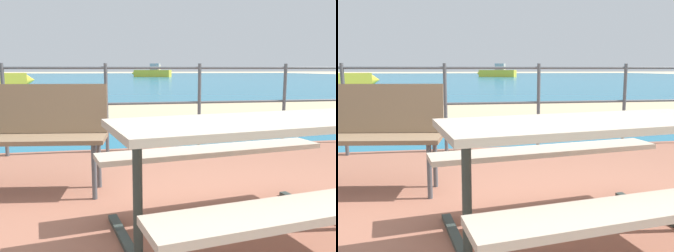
% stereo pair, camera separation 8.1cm
% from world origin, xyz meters
% --- Properties ---
extents(ground_plane, '(240.00, 240.00, 0.00)m').
position_xyz_m(ground_plane, '(0.00, 0.00, 0.00)').
color(ground_plane, beige).
extents(patio_paving, '(6.40, 5.20, 0.06)m').
position_xyz_m(patio_paving, '(0.00, 0.00, 0.03)').
color(patio_paving, '#935B47').
rests_on(patio_paving, ground).
extents(sea_water, '(90.00, 90.00, 0.01)m').
position_xyz_m(sea_water, '(0.00, 40.00, 0.01)').
color(sea_water, '#196B8E').
rests_on(sea_water, ground).
extents(beach_strip, '(54.15, 6.89, 0.01)m').
position_xyz_m(beach_strip, '(0.00, 6.99, 0.01)').
color(beach_strip, tan).
rests_on(beach_strip, ground).
extents(picnic_table, '(1.86, 1.63, 0.75)m').
position_xyz_m(picnic_table, '(0.20, -0.24, 0.63)').
color(picnic_table, tan).
rests_on(picnic_table, patio_paving).
extents(park_bench, '(1.58, 0.60, 0.91)m').
position_xyz_m(park_bench, '(-1.39, 1.06, 0.61)').
color(park_bench, '#7A6047').
rests_on(park_bench, patio_paving).
extents(railing_fence, '(5.94, 0.04, 1.10)m').
position_xyz_m(railing_fence, '(0.00, 2.43, 0.74)').
color(railing_fence, '#4C5156').
rests_on(railing_fence, patio_paving).
extents(boat_near, '(5.21, 3.28, 1.72)m').
position_xyz_m(boat_near, '(6.19, 45.92, 0.56)').
color(boat_near, yellow).
rests_on(boat_near, sea_water).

